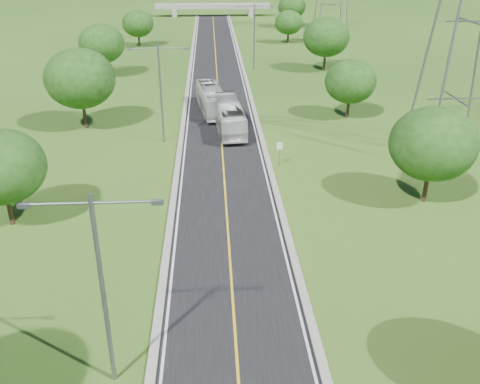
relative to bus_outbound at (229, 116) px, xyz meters
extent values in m
plane|color=#235517|center=(-0.93, 11.65, -1.62)|extent=(260.00, 260.00, 0.00)
cube|color=black|center=(-0.93, 17.65, -1.59)|extent=(8.00, 150.00, 0.06)
cube|color=gray|center=(-5.18, 17.65, -1.51)|extent=(0.50, 150.00, 0.22)
cube|color=gray|center=(3.32, 17.65, -1.51)|extent=(0.50, 150.00, 0.22)
cylinder|color=slate|center=(4.27, -10.35, -0.42)|extent=(0.08, 0.08, 2.40)
cube|color=white|center=(4.27, -10.38, 0.38)|extent=(0.55, 0.04, 0.70)
cube|color=gray|center=(-10.93, 91.65, -0.62)|extent=(1.20, 3.00, 2.00)
cube|color=gray|center=(9.07, 91.65, -0.62)|extent=(1.20, 3.00, 2.00)
cube|color=gray|center=(-0.93, 91.65, 0.98)|extent=(30.00, 3.00, 1.20)
cylinder|color=slate|center=(-6.93, -36.35, 3.38)|extent=(0.22, 0.22, 10.00)
cylinder|color=slate|center=(-8.33, -36.35, 7.98)|extent=(2.80, 0.12, 0.12)
cylinder|color=slate|center=(-5.53, -36.35, 7.98)|extent=(2.80, 0.12, 0.12)
cube|color=slate|center=(-9.63, -36.35, 7.93)|extent=(0.50, 0.25, 0.18)
cube|color=slate|center=(-4.23, -36.35, 7.93)|extent=(0.50, 0.25, 0.18)
cylinder|color=slate|center=(-6.93, -3.35, 3.38)|extent=(0.22, 0.22, 10.00)
cylinder|color=slate|center=(-8.33, -3.35, 7.98)|extent=(2.80, 0.12, 0.12)
cylinder|color=slate|center=(-5.53, -3.35, 7.98)|extent=(2.80, 0.12, 0.12)
cube|color=slate|center=(-9.63, -3.35, 7.93)|extent=(0.50, 0.25, 0.18)
cube|color=slate|center=(-4.23, -3.35, 7.93)|extent=(0.50, 0.25, 0.18)
cylinder|color=slate|center=(5.07, 29.65, 3.38)|extent=(0.22, 0.22, 10.00)
cylinder|color=slate|center=(3.67, 29.65, 7.98)|extent=(2.80, 0.12, 0.12)
cylinder|color=slate|center=(6.47, 29.65, 7.98)|extent=(2.80, 0.12, 0.12)
cube|color=slate|center=(2.37, 29.65, 7.93)|extent=(0.50, 0.25, 0.18)
cube|color=slate|center=(7.77, 29.65, 7.93)|extent=(0.50, 0.25, 0.18)
cylinder|color=black|center=(-16.93, -20.35, -0.27)|extent=(0.36, 0.36, 2.70)
ellipsoid|color=#193D10|center=(-16.93, -20.35, 3.03)|extent=(6.30, 6.30, 5.36)
cylinder|color=black|center=(-15.93, 1.65, 0.00)|extent=(0.36, 0.36, 3.24)
ellipsoid|color=#193D10|center=(-15.93, 1.65, 3.96)|extent=(7.56, 7.56, 6.43)
cylinder|color=black|center=(-17.93, 25.65, -0.18)|extent=(0.36, 0.36, 2.88)
ellipsoid|color=#193D10|center=(-17.93, 25.65, 3.34)|extent=(6.72, 6.72, 5.71)
cylinder|color=black|center=(-15.43, 49.65, -0.36)|extent=(0.36, 0.36, 2.52)
ellipsoid|color=#193D10|center=(-15.43, 49.65, 2.72)|extent=(5.88, 5.88, 5.00)
cylinder|color=black|center=(15.07, -18.35, -0.18)|extent=(0.36, 0.36, 2.88)
ellipsoid|color=#193D10|center=(15.07, -18.35, 3.34)|extent=(6.72, 6.72, 5.71)
cylinder|color=black|center=(14.07, 3.65, -0.36)|extent=(0.36, 0.36, 2.52)
ellipsoid|color=#193D10|center=(14.07, 3.65, 2.72)|extent=(5.88, 5.88, 5.00)
cylinder|color=black|center=(16.07, 27.65, -0.09)|extent=(0.36, 0.36, 3.06)
ellipsoid|color=#193D10|center=(16.07, 27.65, 3.65)|extent=(7.14, 7.14, 6.07)
cylinder|color=black|center=(13.57, 51.65, -0.45)|extent=(0.36, 0.36, 2.34)
ellipsoid|color=#193D10|center=(13.57, 51.65, 2.41)|extent=(5.46, 5.46, 4.64)
cylinder|color=black|center=(17.07, 71.65, -0.27)|extent=(0.36, 0.36, 2.70)
ellipsoid|color=#193D10|center=(17.07, 71.65, 3.03)|extent=(6.30, 6.30, 5.36)
imported|color=silver|center=(0.00, 0.00, 0.00)|extent=(3.42, 11.39, 3.13)
imported|color=silver|center=(-1.88, 6.93, -0.05)|extent=(4.00, 11.13, 3.03)
camera|label=1|loc=(-1.92, -56.11, 17.85)|focal=40.00mm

